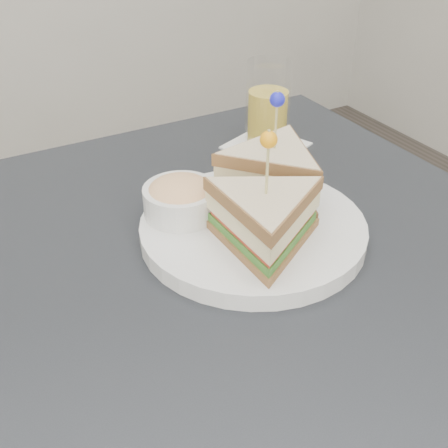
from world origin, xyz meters
The scene contains 3 objects.
table centered at (0.00, 0.00, 0.67)m, with size 0.80×0.80×0.75m.
plate_meal centered at (0.07, 0.04, 0.79)m, with size 0.31×0.29×0.16m.
drink_set centered at (0.22, 0.24, 0.81)m, with size 0.14×0.14×0.14m.
Camera 1 is at (-0.24, -0.44, 1.14)m, focal length 45.00 mm.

